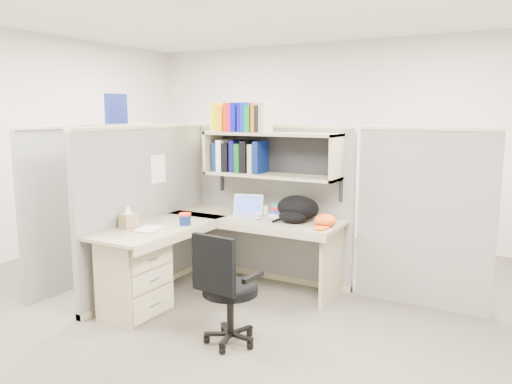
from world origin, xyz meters
The scene contains 14 objects.
ground centered at (0.00, 0.00, 0.00)m, with size 6.00×6.00×0.00m, color #39342C.
room_shell centered at (0.00, 0.00, 1.62)m, with size 6.00×6.00×6.00m.
cubicle centered at (-0.37, 0.45, 0.91)m, with size 3.79×1.84×1.95m.
desk centered at (-0.41, -0.29, 0.44)m, with size 1.74×1.75×0.73m.
laptop centered at (-0.09, 0.54, 0.84)m, with size 0.30×0.30×0.22m, color silver, non-canonical shape.
backpack centered at (0.44, 0.56, 0.85)m, with size 0.41×0.32×0.25m, color black, non-canonical shape.
orange_cap centered at (0.76, 0.53, 0.79)m, with size 0.20×0.23×0.11m, color #D54F12, non-canonical shape.
snack_canister centered at (-0.38, -0.07, 0.79)m, with size 0.11×0.11×0.11m.
tissue_box centered at (-0.75, -0.41, 0.83)m, with size 0.13×0.13×0.21m, color #8E7750, non-canonical shape.
mouse centered at (0.08, 0.45, 0.74)m, with size 0.08×0.05×0.03m, color #8CA9C6.
paper_cup centered at (0.03, 0.72, 0.77)m, with size 0.06×0.06×0.09m, color white.
book_stack centered at (0.21, 0.77, 0.79)m, with size 0.19×0.26×0.12m, color gray, non-canonical shape.
loose_paper centered at (-0.58, -0.35, 0.73)m, with size 0.19×0.25×0.00m, color silver, non-canonical shape.
task_chair centered at (0.44, -0.64, 0.31)m, with size 0.48×0.44×0.89m.
Camera 1 is at (2.39, -3.64, 1.76)m, focal length 35.00 mm.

